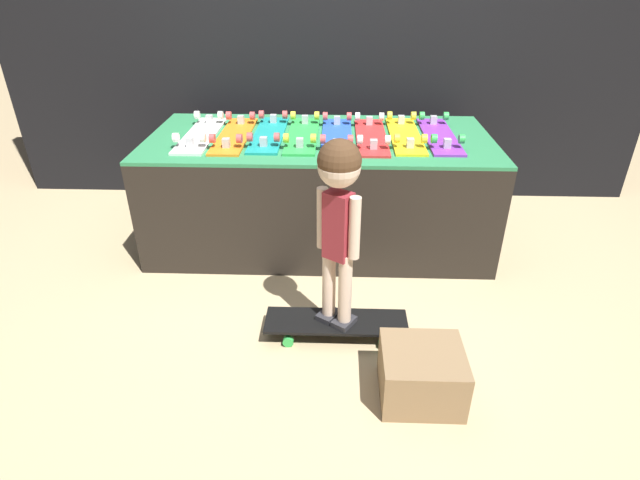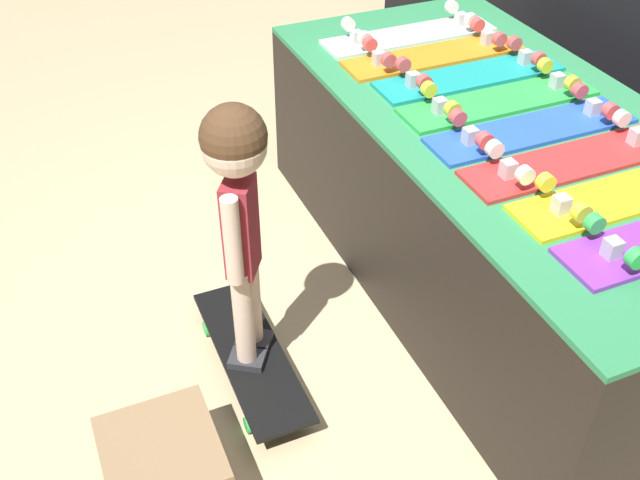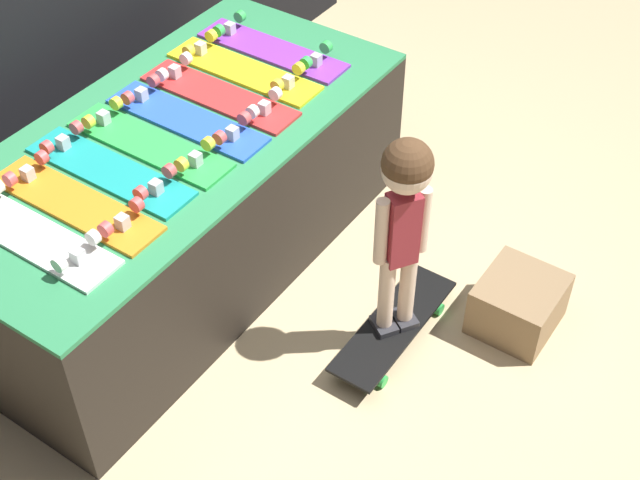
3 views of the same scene
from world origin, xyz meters
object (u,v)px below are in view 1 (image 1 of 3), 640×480
(skateboard_white_on_rack, at_px, (201,133))
(skateboard_orange_on_rack, at_px, (234,134))
(child, at_px, (339,201))
(storage_box, at_px, (421,374))
(skateboard_green_on_rack, at_px, (303,134))
(skateboard_red_on_rack, at_px, (371,135))
(skateboard_yellow_on_rack, at_px, (405,134))
(skateboard_purple_on_rack, at_px, (439,134))
(skateboard_blue_on_rack, at_px, (337,135))
(skateboard_on_floor, at_px, (336,323))
(skateboard_teal_on_rack, at_px, (269,133))

(skateboard_white_on_rack, height_order, skateboard_orange_on_rack, same)
(child, xyz_separation_m, storage_box, (0.36, -0.38, -0.62))
(skateboard_white_on_rack, xyz_separation_m, skateboard_orange_on_rack, (0.21, -0.01, 0.00))
(skateboard_green_on_rack, bearing_deg, skateboard_red_on_rack, -1.72)
(child, bearing_deg, skateboard_white_on_rack, 163.45)
(skateboard_yellow_on_rack, height_order, skateboard_purple_on_rack, same)
(skateboard_green_on_rack, xyz_separation_m, child, (0.22, -1.02, 0.02))
(skateboard_orange_on_rack, bearing_deg, skateboard_blue_on_rack, 0.61)
(skateboard_white_on_rack, bearing_deg, skateboard_on_floor, -49.90)
(skateboard_green_on_rack, relative_size, storage_box, 2.12)
(skateboard_yellow_on_rack, xyz_separation_m, skateboard_on_floor, (-0.40, -1.04, -0.64))
(child, bearing_deg, skateboard_green_on_rack, 135.66)
(skateboard_blue_on_rack, bearing_deg, skateboard_green_on_rack, 176.56)
(skateboard_white_on_rack, height_order, skateboard_blue_on_rack, same)
(skateboard_red_on_rack, xyz_separation_m, skateboard_on_floor, (-0.19, -1.00, -0.64))
(skateboard_purple_on_rack, bearing_deg, skateboard_on_floor, -120.45)
(skateboard_red_on_rack, distance_m, skateboard_on_floor, 1.21)
(skateboard_orange_on_rack, height_order, skateboard_purple_on_rack, same)
(skateboard_green_on_rack, bearing_deg, skateboard_yellow_on_rack, 1.71)
(storage_box, bearing_deg, skateboard_yellow_on_rack, 88.33)
(skateboard_red_on_rack, xyz_separation_m, skateboard_purple_on_rack, (0.42, 0.03, 0.00))
(skateboard_teal_on_rack, relative_size, skateboard_green_on_rack, 1.00)
(skateboard_red_on_rack, bearing_deg, skateboard_white_on_rack, -179.93)
(skateboard_orange_on_rack, distance_m, skateboard_on_floor, 1.34)
(skateboard_white_on_rack, bearing_deg, storage_box, -48.88)
(skateboard_teal_on_rack, bearing_deg, storage_box, -60.68)
(skateboard_green_on_rack, height_order, skateboard_purple_on_rack, same)
(skateboard_blue_on_rack, bearing_deg, skateboard_white_on_rack, -179.91)
(skateboard_on_floor, xyz_separation_m, storage_box, (0.36, -0.38, 0.04))
(skateboard_orange_on_rack, xyz_separation_m, skateboard_blue_on_rack, (0.62, 0.01, 0.00))
(skateboard_blue_on_rack, bearing_deg, storage_box, -74.84)
(skateboard_white_on_rack, xyz_separation_m, skateboard_purple_on_rack, (1.45, 0.03, 0.00))
(skateboard_blue_on_rack, relative_size, skateboard_yellow_on_rack, 1.00)
(skateboard_white_on_rack, relative_size, skateboard_orange_on_rack, 1.00)
(skateboard_red_on_rack, relative_size, storage_box, 2.12)
(skateboard_purple_on_rack, height_order, storage_box, skateboard_purple_on_rack)
(skateboard_yellow_on_rack, relative_size, storage_box, 2.12)
(skateboard_teal_on_rack, bearing_deg, skateboard_on_floor, -67.34)
(skateboard_yellow_on_rack, bearing_deg, skateboard_red_on_rack, -171.50)
(skateboard_orange_on_rack, relative_size, storage_box, 2.12)
(skateboard_blue_on_rack, xyz_separation_m, child, (0.01, -1.00, 0.02))
(skateboard_yellow_on_rack, bearing_deg, skateboard_on_floor, -111.17)
(skateboard_on_floor, relative_size, storage_box, 2.05)
(skateboard_white_on_rack, relative_size, storage_box, 2.12)
(skateboard_blue_on_rack, height_order, skateboard_red_on_rack, same)
(skateboard_blue_on_rack, bearing_deg, skateboard_orange_on_rack, -179.39)
(skateboard_teal_on_rack, bearing_deg, skateboard_red_on_rack, -2.23)
(skateboard_orange_on_rack, relative_size, skateboard_on_floor, 1.04)
(skateboard_orange_on_rack, xyz_separation_m, skateboard_teal_on_rack, (0.21, 0.03, 0.00))
(skateboard_purple_on_rack, xyz_separation_m, skateboard_on_floor, (-0.61, -1.03, -0.64))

